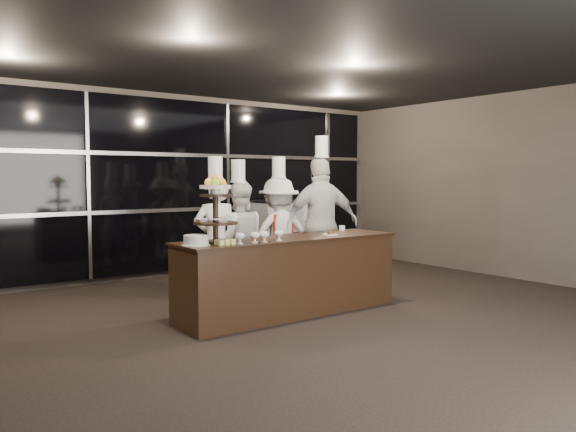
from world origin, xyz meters
TOP-DOWN VIEW (x-y plane):
  - room at (0.00, 0.00)m, footprint 10.00×10.00m
  - window_wall at (0.00, 4.94)m, footprint 8.60×0.10m
  - buffet_counter at (0.18, 1.74)m, footprint 2.84×0.74m
  - display_stand at (-0.82, 1.74)m, footprint 0.48×0.48m
  - compotes at (-0.39, 1.52)m, footprint 0.63×0.11m
  - layer_cake at (-1.08, 1.69)m, footprint 0.30×0.30m
  - pastry_squares at (-0.80, 1.58)m, footprint 0.19×0.13m
  - small_plate at (0.74, 1.64)m, footprint 0.20×0.20m
  - chef_cup at (1.25, 1.99)m, footprint 0.08×0.08m
  - display_case at (2.15, 4.30)m, footprint 1.47×0.64m
  - chef_a at (-0.15, 2.94)m, footprint 0.67×0.52m
  - chef_b at (0.21, 2.94)m, footprint 0.94×0.85m
  - chef_c at (0.88, 2.94)m, footprint 1.14×0.77m
  - chef_d at (1.42, 2.62)m, footprint 1.22×0.80m

SIDE VIEW (x-z plane):
  - buffet_counter at x=0.18m, z-range 0.01..0.93m
  - display_case at x=2.15m, z-range 0.07..1.31m
  - chef_b at x=0.21m, z-range -0.13..1.74m
  - chef_c at x=0.88m, z-range -0.14..1.79m
  - chef_a at x=-0.15m, z-range -0.12..1.79m
  - small_plate at x=0.74m, z-range 0.91..0.96m
  - pastry_squares at x=-0.80m, z-range 0.92..0.97m
  - chef_cup at x=1.25m, z-range 0.92..0.99m
  - layer_cake at x=-1.08m, z-range 0.92..1.03m
  - chef_d at x=1.42m, z-range -0.14..2.09m
  - compotes at x=-0.39m, z-range 0.94..1.06m
  - display_stand at x=-0.82m, z-range 0.97..1.71m
  - room at x=0.00m, z-range -3.50..6.50m
  - window_wall at x=0.00m, z-range 0.10..2.90m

